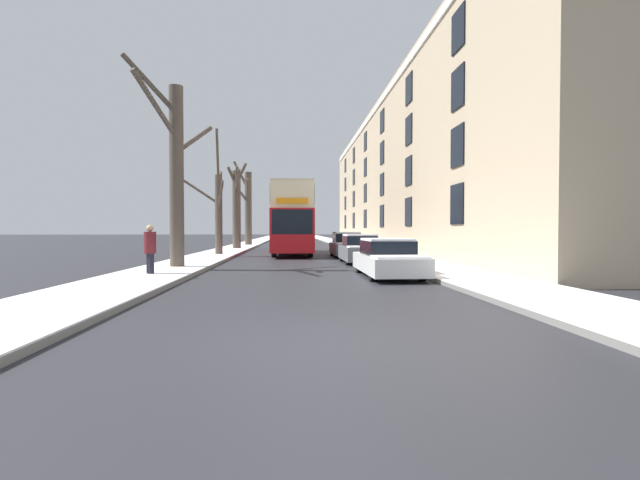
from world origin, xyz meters
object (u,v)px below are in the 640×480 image
bare_tree_left_3 (248,207)px  oncoming_van (282,233)px  double_decker_bus (292,217)px  bare_tree_left_0 (175,170)px  bare_tree_left_1 (218,208)px  parked_car_1 (360,250)px  parked_car_2 (346,245)px  bare_tree_left_2 (237,206)px  pedestrian_left_sidewalk (150,249)px  parked_car_0 (388,259)px

bare_tree_left_3 → oncoming_van: 4.91m
double_decker_bus → bare_tree_left_0: bearing=-112.8°
bare_tree_left_1 → parked_car_1: bare_tree_left_1 is taller
parked_car_2 → bare_tree_left_1: bearing=175.6°
bare_tree_left_2 → bare_tree_left_3: bare_tree_left_3 is taller
bare_tree_left_2 → oncoming_van: size_ratio=1.38×
bare_tree_left_1 → pedestrian_left_sidewalk: size_ratio=4.18×
bare_tree_left_3 → parked_car_0: (7.81, -29.02, -3.39)m
bare_tree_left_1 → parked_car_0: bare_tree_left_1 is taller
bare_tree_left_0 → parked_car_1: bearing=21.9°
bare_tree_left_0 → bare_tree_left_1: (0.15, 9.02, -1.06)m
parked_car_0 → bare_tree_left_3: bearing=105.1°
bare_tree_left_1 → oncoming_van: size_ratio=1.47×
bare_tree_left_2 → parked_car_2: (7.86, -9.23, -2.90)m
bare_tree_left_3 → double_decker_bus: (4.48, -14.83, -1.48)m
bare_tree_left_1 → pedestrian_left_sidewalk: bare_tree_left_1 is taller
parked_car_0 → oncoming_van: size_ratio=0.89×
parked_car_0 → pedestrian_left_sidewalk: pedestrian_left_sidewalk is taller
bare_tree_left_1 → parked_car_0: bearing=-56.4°
parked_car_1 → parked_car_2: size_ratio=0.91×
parked_car_0 → parked_car_1: 6.16m
parked_car_2 → bare_tree_left_2: bearing=130.4°
double_decker_bus → parked_car_1: 8.90m
double_decker_bus → parked_car_2: size_ratio=2.43×
bare_tree_left_0 → pedestrian_left_sidewalk: size_ratio=4.69×
parked_car_1 → pedestrian_left_sidewalk: (-8.16, -6.18, 0.33)m
bare_tree_left_2 → parked_car_0: (7.86, -20.55, -2.97)m
parked_car_0 → pedestrian_left_sidewalk: (-8.16, -0.02, 0.37)m
double_decker_bus → parked_car_2: (3.34, -2.87, -1.85)m
bare_tree_left_3 → parked_car_0: 30.25m
parked_car_0 → double_decker_bus: bearing=103.2°
bare_tree_left_0 → bare_tree_left_3: size_ratio=0.98×
bare_tree_left_1 → bare_tree_left_2: 8.64m
bare_tree_left_1 → bare_tree_left_3: bearing=89.6°
parked_car_1 → double_decker_bus: bearing=112.5°
bare_tree_left_0 → parked_car_2: bearing=46.2°
bare_tree_left_0 → oncoming_van: (3.71, 28.32, -2.74)m
bare_tree_left_1 → oncoming_van: (3.57, 19.30, -1.68)m
pedestrian_left_sidewalk → double_decker_bus: bearing=122.5°
parked_car_2 → bare_tree_left_0: bearing=-133.8°
oncoming_van → pedestrian_left_sidewalk: 31.49m
bare_tree_left_1 → parked_car_2: bearing=-4.4°
bare_tree_left_0 → bare_tree_left_1: size_ratio=1.12×
bare_tree_left_2 → bare_tree_left_3: bearing=89.7°
double_decker_bus → parked_car_1: (3.34, -8.04, -1.88)m
bare_tree_left_2 → oncoming_van: 11.47m
parked_car_1 → oncoming_van: (-4.36, 25.07, 0.66)m
parked_car_2 → oncoming_van: oncoming_van is taller
bare_tree_left_0 → bare_tree_left_2: bearing=89.3°
parked_car_2 → pedestrian_left_sidewalk: bearing=-125.7°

